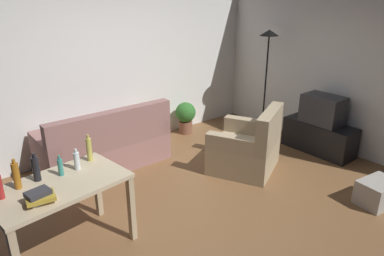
{
  "coord_description": "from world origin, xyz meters",
  "views": [
    {
      "loc": [
        -2.59,
        -2.81,
        2.39
      ],
      "look_at": [
        0.1,
        0.5,
        0.75
      ],
      "focal_mm": 33.07,
      "sensor_mm": 36.0,
      "label": 1
    }
  ],
  "objects": [
    {
      "name": "torchiere_lamp",
      "position": [
        2.25,
        1.09,
        1.41
      ],
      "size": [
        0.32,
        0.32,
        1.81
      ],
      "color": "black",
      "rests_on": "ground_plane"
    },
    {
      "name": "ground_plane",
      "position": [
        0.0,
        0.0,
        -0.01
      ],
      "size": [
        5.2,
        4.4,
        0.02
      ],
      "primitive_type": "cube",
      "color": "brown"
    },
    {
      "name": "desk",
      "position": [
        -1.75,
        0.15,
        0.65
      ],
      "size": [
        1.28,
        0.85,
        0.76
      ],
      "rotation": [
        0.0,
        0.0,
        0.13
      ],
      "color": "#C6B28E",
      "rests_on": "ground_plane"
    },
    {
      "name": "book_stack",
      "position": [
        -1.98,
        -0.06,
        0.82
      ],
      "size": [
        0.25,
        0.21,
        0.11
      ],
      "color": "beige",
      "rests_on": "desk"
    },
    {
      "name": "potted_plant",
      "position": [
        1.09,
        1.9,
        0.33
      ],
      "size": [
        0.36,
        0.36,
        0.57
      ],
      "color": "brown",
      "rests_on": "ground_plane"
    },
    {
      "name": "wall_rear",
      "position": [
        0.0,
        2.2,
        1.35
      ],
      "size": [
        5.2,
        0.1,
        2.7
      ],
      "primitive_type": "cube",
      "color": "white",
      "rests_on": "ground_plane"
    },
    {
      "name": "armchair",
      "position": [
        0.92,
        0.24,
        0.32
      ],
      "size": [
        1.18,
        1.15,
        0.92
      ],
      "rotation": [
        0.0,
        0.0,
        3.6
      ],
      "color": "tan",
      "rests_on": "ground_plane"
    },
    {
      "name": "tv_stand",
      "position": [
        2.25,
        -0.06,
        0.24
      ],
      "size": [
        0.44,
        1.1,
        0.48
      ],
      "rotation": [
        0.0,
        0.0,
        1.57
      ],
      "color": "black",
      "rests_on": "ground_plane"
    },
    {
      "name": "couch",
      "position": [
        -0.62,
        1.59,
        0.31
      ],
      "size": [
        1.8,
        0.84,
        0.92
      ],
      "rotation": [
        0.0,
        0.0,
        3.14
      ],
      "color": "#996B66",
      "rests_on": "ground_plane"
    },
    {
      "name": "tv",
      "position": [
        2.25,
        -0.06,
        0.7
      ],
      "size": [
        0.41,
        0.6,
        0.44
      ],
      "rotation": [
        0.0,
        0.0,
        1.57
      ],
      "color": "#2D2D33",
      "rests_on": "tv_stand"
    },
    {
      "name": "bottle_dark",
      "position": [
        -1.88,
        0.33,
        0.88
      ],
      "size": [
        0.07,
        0.07,
        0.28
      ],
      "color": "black",
      "rests_on": "desk"
    },
    {
      "name": "bottle_red",
      "position": [
        -2.21,
        0.21,
        0.87
      ],
      "size": [
        0.05,
        0.05,
        0.26
      ],
      "color": "#AD2323",
      "rests_on": "desk"
    },
    {
      "name": "storage_box",
      "position": [
        1.46,
        -1.37,
        0.15
      ],
      "size": [
        0.52,
        0.4,
        0.3
      ],
      "primitive_type": "cube",
      "rotation": [
        0.0,
        0.0,
        -0.14
      ],
      "color": "#A8A399",
      "rests_on": "ground_plane"
    },
    {
      "name": "wall_right",
      "position": [
        2.6,
        0.0,
        1.35
      ],
      "size": [
        0.1,
        4.4,
        2.7
      ],
      "primitive_type": "cube",
      "color": "silver",
      "rests_on": "ground_plane"
    },
    {
      "name": "bottle_clear",
      "position": [
        -1.5,
        0.31,
        0.85
      ],
      "size": [
        0.06,
        0.06,
        0.22
      ],
      "color": "silver",
      "rests_on": "desk"
    },
    {
      "name": "bottle_squat",
      "position": [
        -1.33,
        0.42,
        0.89
      ],
      "size": [
        0.06,
        0.06,
        0.29
      ],
      "color": "#BCB24C",
      "rests_on": "desk"
    },
    {
      "name": "bottle_amber",
      "position": [
        -2.06,
        0.3,
        0.89
      ],
      "size": [
        0.06,
        0.06,
        0.29
      ],
      "color": "#9E6019",
      "rests_on": "desk"
    },
    {
      "name": "bottle_tall",
      "position": [
        -1.67,
        0.29,
        0.85
      ],
      "size": [
        0.05,
        0.05,
        0.21
      ],
      "color": "teal",
      "rests_on": "desk"
    }
  ]
}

